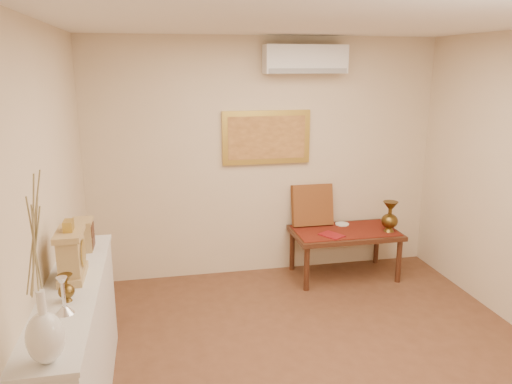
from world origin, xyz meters
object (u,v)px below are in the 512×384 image
object	(u,v)px
wooden_chest	(83,235)
low_table	(345,236)
mantel_clock	(71,254)
white_vase	(38,271)
brass_urn_tall	(390,213)
display_ledge	(77,352)

from	to	relation	value
wooden_chest	low_table	size ratio (longest dim) A/B	0.20
mantel_clock	white_vase	bearing A→B (deg)	-88.81
white_vase	brass_urn_tall	xyz separation A→B (m)	(3.13, 2.63, -0.69)
brass_urn_tall	low_table	distance (m)	0.57
mantel_clock	display_ledge	bearing A→B (deg)	-90.16
display_ledge	wooden_chest	world-z (taller)	wooden_chest
display_ledge	wooden_chest	size ratio (longest dim) A/B	8.28
white_vase	brass_urn_tall	size ratio (longest dim) A/B	2.26
white_vase	low_table	distance (m)	3.96
wooden_chest	white_vase	bearing A→B (deg)	-89.31
display_ledge	low_table	world-z (taller)	display_ledge
mantel_clock	wooden_chest	xyz separation A→B (m)	(0.00, 0.55, -0.05)
display_ledge	mantel_clock	world-z (taller)	mantel_clock
low_table	brass_urn_tall	bearing A→B (deg)	-15.92
wooden_chest	mantel_clock	bearing A→B (deg)	-90.24
white_vase	mantel_clock	xyz separation A→B (m)	(-0.02, 1.02, -0.31)
brass_urn_tall	low_table	size ratio (longest dim) A/B	0.36
white_vase	brass_urn_tall	bearing A→B (deg)	40.10
wooden_chest	low_table	bearing A→B (deg)	24.11
white_vase	low_table	size ratio (longest dim) A/B	0.80
brass_urn_tall	low_table	xyz separation A→B (m)	(-0.47, 0.14, -0.29)
wooden_chest	low_table	world-z (taller)	wooden_chest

